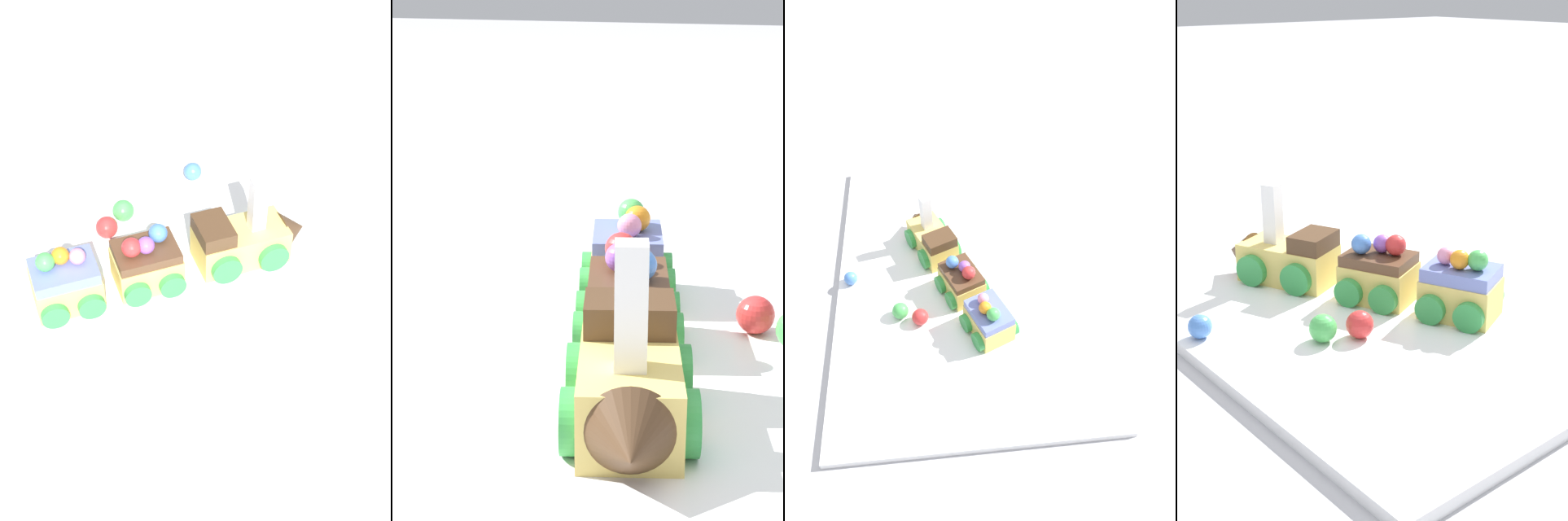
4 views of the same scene
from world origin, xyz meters
TOP-DOWN VIEW (x-y plane):
  - ground_plane at (0.00, 0.00)m, footprint 10.00×10.00m
  - display_board at (0.00, 0.00)m, footprint 0.62×0.43m
  - cake_train_locomotive at (0.07, 0.05)m, footprint 0.14×0.10m
  - cake_car_chocolate at (-0.04, 0.01)m, footprint 0.09×0.09m
  - cake_car_blueberry at (-0.12, -0.03)m, footprint 0.09×0.09m
  - gumball_green at (-0.08, 0.11)m, footprint 0.03×0.03m
  - gumball_blue at (-0.00, 0.19)m, footprint 0.02×0.02m
  - gumball_red at (-0.09, 0.08)m, footprint 0.03×0.03m

SIDE VIEW (x-z plane):
  - ground_plane at x=0.00m, z-range 0.00..0.00m
  - display_board at x=0.00m, z-range 0.00..0.01m
  - gumball_blue at x=0.00m, z-range 0.01..0.03m
  - gumball_red at x=-0.09m, z-range 0.01..0.04m
  - gumball_green at x=-0.08m, z-range 0.01..0.04m
  - cake_train_locomotive at x=0.07m, z-range -0.02..0.09m
  - cake_car_chocolate at x=-0.04m, z-range 0.00..0.08m
  - cake_car_blueberry at x=-0.12m, z-range 0.00..0.08m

